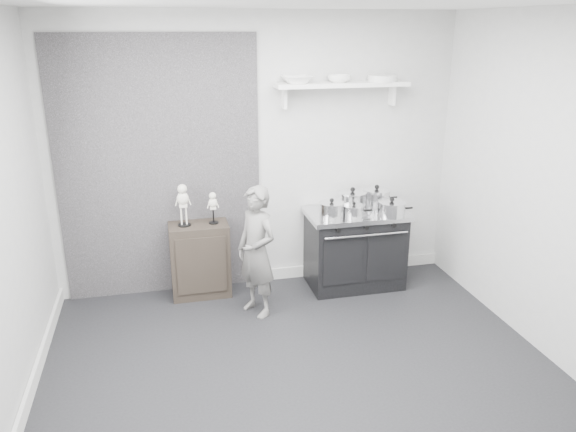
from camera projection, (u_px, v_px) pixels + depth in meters
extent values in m
plane|color=black|center=(304.00, 378.00, 4.29)|extent=(4.00, 4.00, 0.00)
cube|color=silver|center=(258.00, 155.00, 5.51)|extent=(4.00, 0.02, 2.70)
cube|color=silver|center=(424.00, 351.00, 2.19)|extent=(4.00, 0.02, 2.70)
cube|color=silver|center=(558.00, 192.00, 4.29)|extent=(0.02, 3.60, 2.70)
cube|color=silver|center=(308.00, 0.00, 3.42)|extent=(4.00, 3.60, 0.02)
cube|color=black|center=(160.00, 170.00, 5.32)|extent=(1.90, 0.02, 2.50)
cube|color=silver|center=(351.00, 266.00, 6.13)|extent=(2.00, 0.03, 0.12)
cube|color=silver|center=(24.00, 410.00, 3.84)|extent=(0.03, 3.60, 0.12)
cube|color=white|center=(342.00, 84.00, 5.35)|extent=(1.30, 0.26, 0.04)
cube|color=white|center=(284.00, 98.00, 5.33)|extent=(0.03, 0.12, 0.20)
cube|color=white|center=(392.00, 95.00, 5.57)|extent=(0.03, 0.12, 0.20)
cube|color=black|center=(355.00, 250.00, 5.73)|extent=(0.93, 0.56, 0.75)
cube|color=silver|center=(356.00, 214.00, 5.60)|extent=(0.99, 0.60, 0.05)
cube|color=black|center=(343.00, 261.00, 5.42)|extent=(0.39, 0.02, 0.48)
cube|color=black|center=(386.00, 257.00, 5.52)|extent=(0.39, 0.02, 0.48)
cylinder|color=silver|center=(367.00, 235.00, 5.36)|extent=(0.84, 0.02, 0.02)
cylinder|color=black|center=(339.00, 230.00, 5.29)|extent=(0.04, 0.03, 0.04)
cylinder|color=black|center=(366.00, 228.00, 5.35)|extent=(0.04, 0.03, 0.04)
cylinder|color=black|center=(394.00, 225.00, 5.41)|extent=(0.04, 0.03, 0.04)
cube|color=black|center=(200.00, 260.00, 5.51)|extent=(0.57, 0.33, 0.74)
imported|color=slate|center=(257.00, 252.00, 5.08)|extent=(0.48, 0.53, 1.23)
cylinder|color=silver|center=(332.00, 210.00, 5.42)|extent=(0.24, 0.24, 0.13)
cylinder|color=silver|center=(332.00, 203.00, 5.40)|extent=(0.24, 0.24, 0.01)
sphere|color=black|center=(332.00, 200.00, 5.39)|extent=(0.04, 0.04, 0.04)
cylinder|color=black|center=(347.00, 209.00, 5.46)|extent=(0.10, 0.02, 0.02)
cylinder|color=silver|center=(352.00, 201.00, 5.65)|extent=(0.28, 0.28, 0.16)
cylinder|color=silver|center=(353.00, 193.00, 5.62)|extent=(0.29, 0.29, 0.01)
sphere|color=black|center=(353.00, 190.00, 5.61)|extent=(0.05, 0.05, 0.05)
cylinder|color=black|center=(369.00, 200.00, 5.69)|extent=(0.10, 0.02, 0.02)
cylinder|color=silver|center=(376.00, 199.00, 5.72)|extent=(0.27, 0.27, 0.17)
cylinder|color=silver|center=(377.00, 190.00, 5.69)|extent=(0.28, 0.28, 0.01)
sphere|color=black|center=(377.00, 187.00, 5.68)|extent=(0.05, 0.05, 0.05)
cylinder|color=black|center=(392.00, 198.00, 5.76)|extent=(0.10, 0.02, 0.02)
cylinder|color=silver|center=(391.00, 209.00, 5.46)|extent=(0.26, 0.26, 0.13)
cylinder|color=silver|center=(392.00, 202.00, 5.44)|extent=(0.27, 0.27, 0.01)
sphere|color=black|center=(392.00, 199.00, 5.43)|extent=(0.05, 0.05, 0.05)
cylinder|color=black|center=(408.00, 208.00, 5.50)|extent=(0.10, 0.02, 0.02)
cylinder|color=silver|center=(354.00, 212.00, 5.44)|extent=(0.20, 0.20, 0.10)
cylinder|color=silver|center=(354.00, 206.00, 5.42)|extent=(0.20, 0.20, 0.01)
sphere|color=black|center=(354.00, 204.00, 5.42)|extent=(0.04, 0.04, 0.04)
cylinder|color=black|center=(367.00, 211.00, 5.47)|extent=(0.10, 0.02, 0.02)
imported|color=white|center=(297.00, 79.00, 5.23)|extent=(0.29, 0.29, 0.07)
imported|color=white|center=(339.00, 79.00, 5.32)|extent=(0.23, 0.23, 0.07)
cylinder|color=silver|center=(382.00, 78.00, 5.42)|extent=(0.28, 0.28, 0.06)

